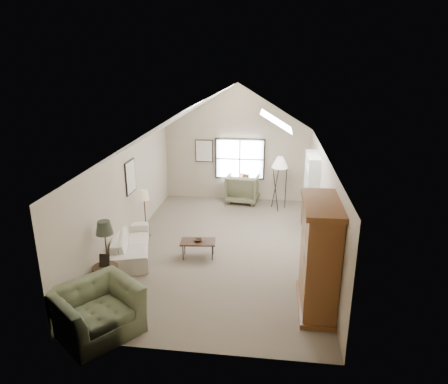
# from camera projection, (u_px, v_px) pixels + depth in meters

# --- Properties ---
(room_shell) EXTENTS (5.01, 8.01, 4.00)m
(room_shell) POSITION_uv_depth(u_px,v_px,m) (222.00, 125.00, 9.46)
(room_shell) COLOR #6F644F
(room_shell) RESTS_ON ground
(window) EXTENTS (1.72, 0.08, 1.42)m
(window) POSITION_uv_depth(u_px,v_px,m) (240.00, 159.00, 13.73)
(window) COLOR black
(window) RESTS_ON room_shell
(skylight) EXTENTS (0.80, 1.20, 0.52)m
(skylight) POSITION_uv_depth(u_px,v_px,m) (277.00, 120.00, 10.15)
(skylight) COLOR white
(skylight) RESTS_ON room_shell
(wall_art) EXTENTS (1.97, 3.71, 0.88)m
(wall_art) POSITION_uv_depth(u_px,v_px,m) (168.00, 163.00, 11.98)
(wall_art) COLOR black
(wall_art) RESTS_ON room_shell
(armoire) EXTENTS (0.60, 1.50, 2.20)m
(armoire) POSITION_uv_depth(u_px,v_px,m) (319.00, 257.00, 7.59)
(armoire) COLOR brown
(armoire) RESTS_ON ground
(tv_alcove) EXTENTS (0.32, 1.30, 2.10)m
(tv_alcove) POSITION_uv_depth(u_px,v_px,m) (311.00, 191.00, 11.33)
(tv_alcove) COLOR white
(tv_alcove) RESTS_ON ground
(media_console) EXTENTS (0.34, 1.18, 0.60)m
(media_console) POSITION_uv_depth(u_px,v_px,m) (308.00, 218.00, 11.60)
(media_console) COLOR #382316
(media_console) RESTS_ON ground
(tv_panel) EXTENTS (0.05, 0.90, 0.55)m
(tv_panel) POSITION_uv_depth(u_px,v_px,m) (310.00, 198.00, 11.40)
(tv_panel) COLOR black
(tv_panel) RESTS_ON media_console
(sofa) EXTENTS (1.46, 2.33, 0.64)m
(sofa) POSITION_uv_depth(u_px,v_px,m) (131.00, 244.00, 9.94)
(sofa) COLOR beige
(sofa) RESTS_ON ground
(armchair_near) EXTENTS (1.78, 1.81, 0.89)m
(armchair_near) POSITION_uv_depth(u_px,v_px,m) (97.00, 311.00, 7.04)
(armchair_near) COLOR #5A6345
(armchair_near) RESTS_ON ground
(armchair_far) EXTENTS (1.18, 1.20, 0.99)m
(armchair_far) POSITION_uv_depth(u_px,v_px,m) (243.00, 188.00, 13.76)
(armchair_far) COLOR #626345
(armchair_far) RESTS_ON ground
(coffee_table) EXTENTS (0.90, 0.56, 0.44)m
(coffee_table) POSITION_uv_depth(u_px,v_px,m) (198.00, 249.00, 9.87)
(coffee_table) COLOR #312014
(coffee_table) RESTS_ON ground
(bowl) EXTENTS (0.22, 0.22, 0.05)m
(bowl) POSITION_uv_depth(u_px,v_px,m) (198.00, 240.00, 9.80)
(bowl) COLOR #3E2B19
(bowl) RESTS_ON coffee_table
(side_table) EXTENTS (0.68, 0.68, 0.55)m
(side_table) POSITION_uv_depth(u_px,v_px,m) (106.00, 278.00, 8.44)
(side_table) COLOR #332315
(side_table) RESTS_ON ground
(side_chair) EXTENTS (0.49, 0.49, 0.96)m
(side_chair) POSITION_uv_depth(u_px,v_px,m) (242.00, 188.00, 13.78)
(side_chair) COLOR brown
(side_chair) RESTS_ON ground
(tripod_lamp) EXTENTS (0.69, 0.69, 1.80)m
(tripod_lamp) POSITION_uv_depth(u_px,v_px,m) (279.00, 183.00, 12.92)
(tripod_lamp) COLOR white
(tripod_lamp) RESTS_ON ground
(dark_lamp) EXTENTS (0.45, 0.45, 1.52)m
(dark_lamp) POSITION_uv_depth(u_px,v_px,m) (107.00, 253.00, 8.48)
(dark_lamp) COLOR black
(dark_lamp) RESTS_ON ground
(tan_lamp) EXTENTS (0.34, 0.34, 1.36)m
(tan_lamp) POSITION_uv_depth(u_px,v_px,m) (145.00, 213.00, 10.96)
(tan_lamp) COLOR tan
(tan_lamp) RESTS_ON ground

